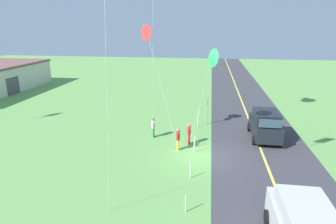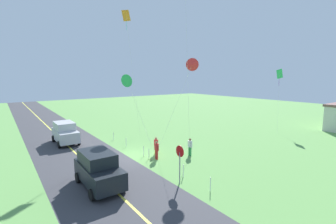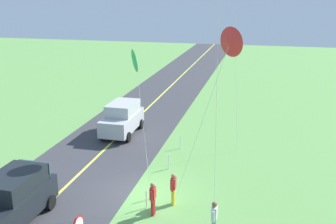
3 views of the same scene
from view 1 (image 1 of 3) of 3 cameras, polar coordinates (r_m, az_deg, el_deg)
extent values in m
cube|color=#60994C|center=(19.70, 7.20, -8.82)|extent=(120.00, 120.00, 0.10)
cube|color=#38383D|center=(20.05, 18.85, -9.02)|extent=(120.00, 7.00, 0.00)
cube|color=#E5E04C|center=(20.05, 18.85, -9.01)|extent=(120.00, 0.16, 0.00)
cube|color=black|center=(23.36, 18.82, -2.92)|extent=(4.40, 1.90, 1.10)
cube|color=black|center=(22.83, 19.15, -0.89)|extent=(2.73, 1.75, 0.80)
cube|color=#334756|center=(23.85, 18.70, -0.10)|extent=(0.10, 1.62, 0.64)
cube|color=#334756|center=(21.32, 19.90, -2.22)|extent=(0.10, 1.62, 0.60)
cylinder|color=black|center=(24.71, 15.98, -2.93)|extent=(0.68, 0.22, 0.68)
cylinder|color=black|center=(25.05, 20.29, -3.08)|extent=(0.68, 0.22, 0.68)
cylinder|color=black|center=(22.07, 16.88, -5.44)|extent=(0.68, 0.22, 0.68)
cylinder|color=black|center=(22.44, 21.69, -5.55)|extent=(0.68, 0.22, 0.68)
cube|color=#B7B7BC|center=(12.18, 26.17, -18.05)|extent=(2.73, 1.75, 0.80)
cube|color=#334756|center=(13.04, 24.76, -15.38)|extent=(0.10, 1.62, 0.64)
cylinder|color=black|center=(14.10, 19.37, -19.39)|extent=(0.68, 0.22, 0.68)
cylinder|color=black|center=(14.60, 27.12, -19.04)|extent=(0.68, 0.22, 0.68)
cylinder|color=gray|center=(25.37, 7.91, -0.21)|extent=(0.08, 0.08, 2.10)
cylinder|color=red|center=(25.07, 8.01, 2.25)|extent=(0.76, 0.04, 0.76)
cylinder|color=white|center=(25.07, 7.96, 2.26)|extent=(0.62, 0.01, 0.62)
cylinder|color=yellow|center=(20.14, 1.99, -6.65)|extent=(0.16, 0.16, 0.82)
cylinder|color=yellow|center=(20.31, 2.05, -6.45)|extent=(0.16, 0.16, 0.82)
cube|color=red|center=(19.96, 2.04, -4.73)|extent=(0.36, 0.22, 0.56)
cylinder|color=red|center=(19.75, 1.96, -5.12)|extent=(0.10, 0.10, 0.52)
cylinder|color=red|center=(20.20, 2.12, -4.61)|extent=(0.10, 0.10, 0.52)
sphere|color=#9E704C|center=(19.82, 2.06, -3.69)|extent=(0.22, 0.22, 0.22)
cylinder|color=#338C4C|center=(22.40, -3.01, -4.16)|extent=(0.16, 0.16, 0.82)
cylinder|color=#338C4C|center=(22.56, -2.92, -4.00)|extent=(0.16, 0.16, 0.82)
cube|color=silver|center=(22.24, -3.00, -2.42)|extent=(0.36, 0.22, 0.56)
cylinder|color=silver|center=(22.04, -3.12, -2.75)|extent=(0.10, 0.10, 0.52)
cylinder|color=silver|center=(22.48, -2.87, -2.34)|extent=(0.10, 0.10, 0.52)
sphere|color=brown|center=(22.12, -3.01, -1.47)|extent=(0.22, 0.22, 0.22)
cylinder|color=red|center=(21.11, 4.20, -5.54)|extent=(0.16, 0.16, 0.82)
cylinder|color=red|center=(21.28, 4.23, -5.35)|extent=(0.16, 0.16, 0.82)
cube|color=red|center=(20.94, 4.26, -3.70)|extent=(0.36, 0.22, 0.56)
cylinder|color=red|center=(20.74, 4.20, -4.06)|extent=(0.10, 0.10, 0.52)
cylinder|color=red|center=(21.18, 4.30, -3.60)|extent=(0.10, 0.10, 0.52)
sphere|color=#9E704C|center=(20.81, 4.28, -2.70)|extent=(0.22, 0.22, 0.22)
cylinder|color=silver|center=(20.18, -1.11, 4.15)|extent=(1.95, 2.53, 8.00)
cone|color=red|center=(20.86, -4.25, 15.62)|extent=(0.88, 1.03, 1.11)
cylinder|color=silver|center=(20.61, -3.08, 17.53)|extent=(0.70, 0.33, 17.37)
cylinder|color=silver|center=(19.10, 6.27, 1.21)|extent=(2.36, 1.44, 6.65)
cone|color=green|center=(17.31, 8.86, 10.69)|extent=(1.11, 0.85, 1.11)
cylinder|color=silver|center=(11.37, -12.34, 8.95)|extent=(0.99, 1.00, 13.94)
cube|color=#4C4C51|center=(41.38, -28.72, 4.62)|extent=(2.40, 0.12, 2.20)
cylinder|color=silver|center=(14.06, 3.56, -17.91)|extent=(0.05, 0.05, 0.90)
cylinder|color=silver|center=(16.75, 4.53, -11.73)|extent=(0.05, 0.05, 0.90)
cylinder|color=silver|center=(19.90, 5.26, -6.90)|extent=(0.05, 0.05, 0.90)
cylinder|color=silver|center=(20.71, 5.40, -5.91)|extent=(0.05, 0.05, 0.90)
cylinder|color=silver|center=(25.01, 6.00, -1.84)|extent=(0.05, 0.05, 0.90)
cylinder|color=silver|center=(27.47, 6.26, -0.11)|extent=(0.05, 0.05, 0.90)
camera|label=2|loc=(36.84, 23.48, 13.19)|focal=25.05mm
camera|label=3|loc=(35.24, -1.05, 19.03)|focal=42.13mm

